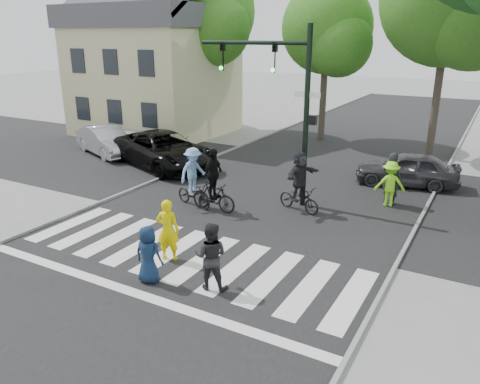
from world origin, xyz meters
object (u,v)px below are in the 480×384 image
object	(u,v)px
cyclist_left	(194,181)
car_silver	(106,141)
pedestrian_adult	(211,256)
car_suv	(164,150)
pedestrian_woman	(168,230)
pedestrian_child	(148,254)
car_grey	(407,169)
traffic_signal	(283,90)
cyclist_right	(300,185)
cyclist_mid	(213,186)

from	to	relation	value
cyclist_left	car_silver	xyz separation A→B (m)	(-7.99, 3.98, -0.20)
pedestrian_adult	car_suv	bearing A→B (deg)	-64.49
pedestrian_woman	pedestrian_child	distance (m)	1.23
car_silver	car_grey	xyz separation A→B (m)	(13.92, 2.09, -0.04)
car_suv	traffic_signal	bearing A→B (deg)	-83.49
cyclist_left	car_silver	world-z (taller)	cyclist_left
cyclist_right	car_grey	distance (m)	5.39
traffic_signal	car_grey	world-z (taller)	traffic_signal
cyclist_right	pedestrian_adult	bearing A→B (deg)	-88.23
cyclist_left	car_suv	distance (m)	5.42
traffic_signal	pedestrian_adult	world-z (taller)	traffic_signal
pedestrian_woman	car_grey	size ratio (longest dim) A/B	0.43
cyclist_right	car_silver	world-z (taller)	cyclist_right
cyclist_right	car_grey	world-z (taller)	cyclist_right
traffic_signal	cyclist_mid	size ratio (longest dim) A/B	2.79
pedestrian_adult	car_suv	size ratio (longest dim) A/B	0.29
pedestrian_child	car_silver	distance (m)	13.38
pedestrian_adult	car_grey	size ratio (longest dim) A/B	0.42
pedestrian_child	cyclist_mid	world-z (taller)	cyclist_mid
cyclist_left	car_silver	distance (m)	8.93
pedestrian_woman	car_silver	xyz separation A→B (m)	(-9.73, 7.65, -0.13)
traffic_signal	pedestrian_adult	xyz separation A→B (m)	(1.13, -6.32, -3.08)
pedestrian_child	cyclist_right	xyz separation A→B (m)	(1.28, 6.19, 0.21)
car_silver	car_grey	distance (m)	14.08
car_suv	pedestrian_adult	bearing A→B (deg)	-115.69
cyclist_mid	cyclist_right	size ratio (longest dim) A/B	1.04
pedestrian_adult	cyclist_mid	xyz separation A→B (m)	(-2.68, 4.32, 0.06)
cyclist_left	traffic_signal	bearing A→B (deg)	39.11
pedestrian_adult	car_silver	size ratio (longest dim) A/B	0.38
pedestrian_child	cyclist_right	size ratio (longest dim) A/B	0.69
pedestrian_adult	cyclist_left	bearing A→B (deg)	-69.47
pedestrian_woman	cyclist_right	bearing A→B (deg)	-126.32
pedestrian_adult	car_silver	world-z (taller)	pedestrian_adult
pedestrian_child	cyclist_mid	distance (m)	4.95
pedestrian_child	car_suv	size ratio (longest dim) A/B	0.25
car_suv	car_grey	world-z (taller)	car_suv
pedestrian_child	car_silver	xyz separation A→B (m)	(-10.06, 8.83, -0.01)
pedestrian_woman	cyclist_right	distance (m)	5.26
car_silver	car_grey	world-z (taller)	car_silver
pedestrian_adult	car_silver	bearing A→B (deg)	-54.24
pedestrian_adult	car_silver	xyz separation A→B (m)	(-11.51, 8.36, -0.12)
traffic_signal	cyclist_left	size ratio (longest dim) A/B	2.90
traffic_signal	pedestrian_adult	bearing A→B (deg)	-79.84
pedestrian_child	car_suv	xyz separation A→B (m)	(-6.15, 8.41, 0.07)
pedestrian_child	car_grey	xyz separation A→B (m)	(3.86, 10.91, -0.05)
cyclist_right	car_silver	xyz separation A→B (m)	(-11.34, 2.64, -0.22)
pedestrian_woman	cyclist_left	size ratio (longest dim) A/B	0.81
pedestrian_child	cyclist_left	size ratio (longest dim) A/B	0.69
car_suv	cyclist_left	bearing A→B (deg)	-110.52
pedestrian_child	cyclist_mid	xyz separation A→B (m)	(-1.23, 4.79, 0.17)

